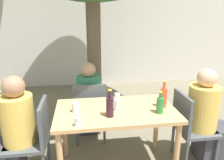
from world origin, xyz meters
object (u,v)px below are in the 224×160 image
object	(u,v)px
drinking_glass_3	(117,97)
patio_chair_0	(35,136)
patio_chair_2	(90,109)
person_seated_1	(208,121)
drinking_glass_2	(117,105)
green_bottle_2	(160,105)
patio_chair_1	(189,124)
drinking_glass_0	(78,121)
person_seated_0	(12,135)
person_seated_2	(89,102)
soda_bottle_0	(164,97)
dining_table_front	(116,117)
drinking_glass_1	(75,107)
wine_bottle_1	(110,106)

from	to	relation	value
drinking_glass_3	patio_chair_0	bearing A→B (deg)	-165.89
patio_chair_2	person_seated_1	distance (m)	1.53
drinking_glass_2	person_seated_1	bearing A→B (deg)	1.03
person_seated_1	green_bottle_2	bearing A→B (deg)	102.93
patio_chair_1	drinking_glass_2	size ratio (longest dim) A/B	7.34
patio_chair_1	drinking_glass_0	distance (m)	1.38
person_seated_0	person_seated_2	bearing A→B (deg)	134.65
person_seated_1	soda_bottle_0	bearing A→B (deg)	91.70
patio_chair_2	person_seated_0	distance (m)	1.06
person_seated_1	patio_chair_1	bearing A→B (deg)	90.00
person_seated_1	soda_bottle_0	xyz separation A→B (m)	(-0.59, -0.02, 0.35)
drinking_glass_0	dining_table_front	bearing A→B (deg)	36.88
patio_chair_1	green_bottle_2	xyz separation A→B (m)	(-0.45, -0.16, 0.35)
soda_bottle_0	drinking_glass_1	bearing A→B (deg)	179.30
person_seated_2	drinking_glass_2	bearing A→B (deg)	107.40
dining_table_front	person_seated_2	size ratio (longest dim) A/B	1.17
patio_chair_2	person_seated_2	bearing A→B (deg)	-90.00
patio_chair_2	green_bottle_2	xyz separation A→B (m)	(0.71, -0.77, 0.35)
wine_bottle_1	drinking_glass_1	bearing A→B (deg)	156.21
patio_chair_0	drinking_glass_2	xyz separation A→B (m)	(0.91, -0.02, 0.32)
person_seated_1	drinking_glass_1	distance (m)	1.60
patio_chair_0	person_seated_0	distance (m)	0.24
wine_bottle_1	drinking_glass_0	bearing A→B (deg)	-155.11
patio_chair_0	person_seated_0	size ratio (longest dim) A/B	0.75
dining_table_front	drinking_glass_2	xyz separation A→B (m)	(0.01, -0.02, 0.16)
patio_chair_0	patio_chair_1	xyz separation A→B (m)	(1.80, 0.00, 0.00)
person_seated_0	person_seated_2	size ratio (longest dim) A/B	1.05
person_seated_0	drinking_glass_0	world-z (taller)	person_seated_0
person_seated_1	wine_bottle_1	distance (m)	1.28
patio_chair_1	soda_bottle_0	world-z (taller)	soda_bottle_0
drinking_glass_0	drinking_glass_3	xyz separation A→B (m)	(0.47, 0.55, 0.00)
person_seated_1	person_seated_2	xyz separation A→B (m)	(-1.40, 0.85, -0.03)
soda_bottle_0	wine_bottle_1	distance (m)	0.64
patio_chair_0	drinking_glass_3	distance (m)	1.03
patio_chair_2	drinking_glass_1	xyz separation A→B (m)	(-0.18, -0.62, 0.31)
patio_chair_2	drinking_glass_0	distance (m)	0.99
person_seated_0	drinking_glass_0	bearing A→B (deg)	66.36
dining_table_front	drinking_glass_3	size ratio (longest dim) A/B	14.05
person_seated_0	green_bottle_2	size ratio (longest dim) A/B	4.91
dining_table_front	drinking_glass_0	bearing A→B (deg)	-143.12
drinking_glass_3	person_seated_0	bearing A→B (deg)	-168.58
drinking_glass_0	drinking_glass_1	distance (m)	0.31
patio_chair_0	patio_chair_1	size ratio (longest dim) A/B	1.00
person_seated_2	drinking_glass_3	xyz separation A→B (m)	(0.32, -0.61, 0.31)
wine_bottle_1	person_seated_1	bearing A→B (deg)	7.51
patio_chair_2	drinking_glass_2	distance (m)	0.76
dining_table_front	person_seated_2	bearing A→B (deg)	107.32
wine_bottle_1	person_seated_0	bearing A→B (deg)	171.21
patio_chair_2	person_seated_1	xyz separation A→B (m)	(1.40, -0.62, 0.03)
green_bottle_2	drinking_glass_0	size ratio (longest dim) A/B	2.69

